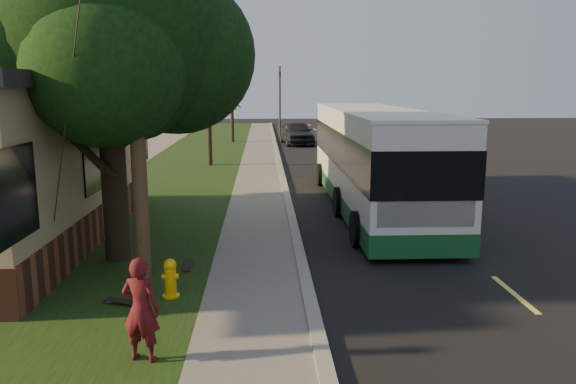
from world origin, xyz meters
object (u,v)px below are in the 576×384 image
at_px(traffic_signal, 280,97).
at_px(skateboard_main, 189,264).
at_px(utility_pole, 133,51).
at_px(skateboarder, 141,309).
at_px(skateboard_spare, 124,302).
at_px(leafy_tree, 109,30).
at_px(dumpster, 42,185).
at_px(fire_hydrant, 170,278).
at_px(bare_tree_far, 232,114).
at_px(bare_tree_near, 209,123).
at_px(transit_bus, 374,157).
at_px(distant_car, 297,133).

xyz_separation_m(traffic_signal, skateboard_main, (-3.00, -32.22, -3.04)).
bearing_deg(utility_pole, skateboard_main, 44.32).
bearing_deg(skateboarder, skateboard_main, -77.60).
bearing_deg(skateboard_main, skateboard_spare, -112.57).
relative_size(leafy_tree, skateboarder, 5.05).
xyz_separation_m(leafy_tree, dumpster, (-4.08, 6.11, -4.44)).
xyz_separation_m(fire_hydrant, bare_tree_far, (-0.40, 30.00, 1.57)).
bearing_deg(bare_tree_far, skateboard_spare, -90.73).
bearing_deg(bare_tree_near, fire_hydrant, -87.14).
relative_size(utility_pole, skateboard_main, 11.81).
bearing_deg(skateboard_spare, fire_hydrant, 23.96).
relative_size(fire_hydrant, utility_pole, 0.08).
distance_m(skateboard_main, skateboard_spare, 2.31).
xyz_separation_m(leafy_tree, skateboarder, (1.57, -5.13, -4.32)).
bearing_deg(bare_tree_near, skateboard_main, -86.47).
height_order(leafy_tree, transit_bus, leafy_tree).
bearing_deg(bare_tree_near, traffic_signal, 75.96).
relative_size(bare_tree_near, traffic_signal, 0.78).
relative_size(utility_pole, skateboarder, 5.87).
bearing_deg(dumpster, skateboard_spare, -61.88).
xyz_separation_m(bare_tree_far, dumpster, (-5.25, -21.24, -1.28)).
distance_m(traffic_signal, distant_car, 5.91).
xyz_separation_m(fire_hydrant, leafy_tree, (-1.57, 2.65, 4.73)).
bearing_deg(skateboard_main, leafy_tree, 152.53).
distance_m(transit_bus, skateboard_spare, 10.28).
distance_m(fire_hydrant, utility_pole, 4.37).
distance_m(fire_hydrant, skateboard_main, 1.81).
relative_size(utility_pole, leafy_tree, 1.16).
xyz_separation_m(bare_tree_near, skateboard_spare, (0.12, -18.35, -2.03)).
bearing_deg(transit_bus, fire_hydrant, -124.54).
bearing_deg(fire_hydrant, skateboarder, -90.12).
bearing_deg(utility_pole, traffic_signal, 83.42).
xyz_separation_m(bare_tree_near, traffic_signal, (4.00, 16.00, 1.01)).
bearing_deg(skateboard_spare, traffic_signal, 83.55).
bearing_deg(distant_car, skateboard_main, -104.41).
bearing_deg(bare_tree_far, fire_hydrant, -89.24).
bearing_deg(traffic_signal, distant_car, -79.37).
relative_size(leafy_tree, bare_tree_far, 1.94).
xyz_separation_m(utility_pole, bare_tree_far, (0.31, 29.01, -2.63)).
bearing_deg(skateboarder, bare_tree_near, -73.69).
height_order(utility_pole, bare_tree_near, utility_pole).
bearing_deg(bare_tree_near, skateboard_spare, -89.64).
height_order(leafy_tree, bare_tree_near, leafy_tree).
distance_m(leafy_tree, skateboarder, 6.89).
bearing_deg(fire_hydrant, transit_bus, 55.46).
distance_m(bare_tree_far, skateboard_main, 28.29).
distance_m(bare_tree_near, skateboarder, 20.54).
bearing_deg(utility_pole, dumpster, 122.50).
height_order(transit_bus, distant_car, transit_bus).
xyz_separation_m(utility_pole, distant_car, (4.81, 27.68, -3.82)).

